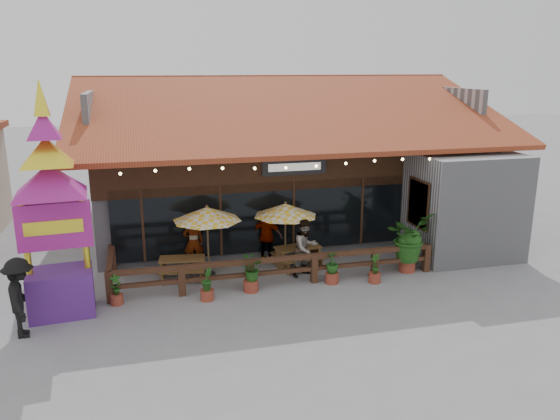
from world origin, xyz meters
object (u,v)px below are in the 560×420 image
object	(u,v)px
umbrella_left	(207,214)
tropical_plant	(409,238)
picnic_table_left	(182,265)
thai_sign_tower	(50,186)
umbrella_right	(285,210)
pedestrian	(20,298)
picnic_table_right	(298,253)

from	to	relation	value
umbrella_left	tropical_plant	distance (m)	6.44
picnic_table_left	umbrella_left	bearing A→B (deg)	5.33
tropical_plant	thai_sign_tower	bearing A→B (deg)	-176.97
umbrella_right	umbrella_left	bearing A→B (deg)	-177.39
picnic_table_left	pedestrian	distance (m)	4.99
picnic_table_right	pedestrian	size ratio (longest dim) A/B	0.83
pedestrian	thai_sign_tower	bearing A→B (deg)	-45.13
picnic_table_left	thai_sign_tower	distance (m)	4.82
umbrella_left	umbrella_right	xyz separation A→B (m)	(2.54, 0.12, -0.07)
umbrella_left	thai_sign_tower	world-z (taller)	thai_sign_tower
umbrella_left	tropical_plant	world-z (taller)	umbrella_left
umbrella_left	picnic_table_right	size ratio (longest dim) A/B	1.64
thai_sign_tower	tropical_plant	size ratio (longest dim) A/B	3.40
picnic_table_right	tropical_plant	bearing A→B (deg)	-20.92
picnic_table_left	picnic_table_right	bearing A→B (deg)	1.23
picnic_table_left	tropical_plant	bearing A→B (deg)	-9.50
thai_sign_tower	umbrella_right	bearing A→B (deg)	16.11
picnic_table_left	tropical_plant	size ratio (longest dim) A/B	0.80
picnic_table_left	thai_sign_tower	bearing A→B (deg)	-152.30
picnic_table_left	picnic_table_right	xyz separation A→B (m)	(3.77, 0.08, 0.02)
picnic_table_right	thai_sign_tower	size ratio (longest dim) A/B	0.25
umbrella_right	tropical_plant	world-z (taller)	umbrella_right
umbrella_right	pedestrian	bearing A→B (deg)	-157.96
tropical_plant	pedestrian	world-z (taller)	pedestrian
umbrella_left	pedestrian	size ratio (longest dim) A/B	1.36
picnic_table_right	tropical_plant	distance (m)	3.61
pedestrian	umbrella_left	bearing A→B (deg)	-69.20
thai_sign_tower	tropical_plant	distance (m)	10.68
pedestrian	umbrella_right	bearing A→B (deg)	-77.74
picnic_table_right	umbrella_left	bearing A→B (deg)	-179.94
umbrella_left	picnic_table_right	distance (m)	3.31
umbrella_right	tropical_plant	distance (m)	4.04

